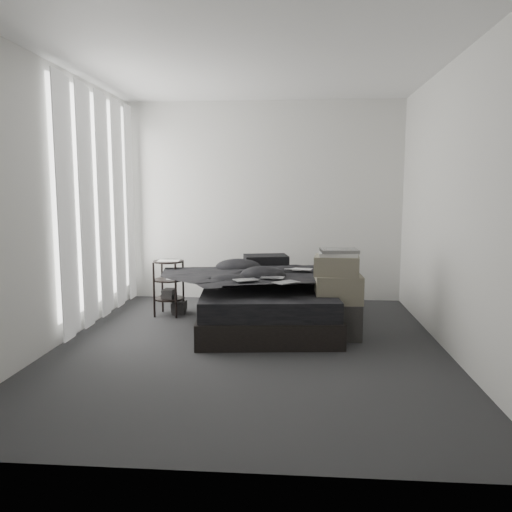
# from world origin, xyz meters

# --- Properties ---
(floor) EXTENTS (3.60, 4.20, 0.01)m
(floor) POSITION_xyz_m (0.00, 0.00, 0.00)
(floor) COLOR #2A2A2C
(floor) RESTS_ON ground
(ceiling) EXTENTS (3.60, 4.20, 0.01)m
(ceiling) POSITION_xyz_m (0.00, 0.00, 2.60)
(ceiling) COLOR white
(ceiling) RESTS_ON ground
(wall_back) EXTENTS (3.60, 0.01, 2.60)m
(wall_back) POSITION_xyz_m (0.00, 2.10, 1.30)
(wall_back) COLOR silver
(wall_back) RESTS_ON ground
(wall_front) EXTENTS (3.60, 0.01, 2.60)m
(wall_front) POSITION_xyz_m (0.00, -2.10, 1.30)
(wall_front) COLOR silver
(wall_front) RESTS_ON ground
(wall_left) EXTENTS (0.01, 4.20, 2.60)m
(wall_left) POSITION_xyz_m (-1.80, 0.00, 1.30)
(wall_left) COLOR silver
(wall_left) RESTS_ON ground
(wall_right) EXTENTS (0.01, 4.20, 2.60)m
(wall_right) POSITION_xyz_m (1.80, 0.00, 1.30)
(wall_right) COLOR silver
(wall_right) RESTS_ON ground
(window_left) EXTENTS (0.02, 2.00, 2.30)m
(window_left) POSITION_xyz_m (-1.78, 0.90, 1.35)
(window_left) COLOR white
(window_left) RESTS_ON wall_left
(curtain_left) EXTENTS (0.06, 2.12, 2.48)m
(curtain_left) POSITION_xyz_m (-1.73, 0.90, 1.28)
(curtain_left) COLOR white
(curtain_left) RESTS_ON wall_left
(bed) EXTENTS (1.54, 1.94, 0.25)m
(bed) POSITION_xyz_m (0.12, 0.74, 0.12)
(bed) COLOR black
(bed) RESTS_ON floor
(mattress) EXTENTS (1.49, 1.88, 0.19)m
(mattress) POSITION_xyz_m (0.12, 0.74, 0.34)
(mattress) COLOR black
(mattress) RESTS_ON bed
(duvet) EXTENTS (1.48, 1.67, 0.21)m
(duvet) POSITION_xyz_m (0.12, 0.70, 0.55)
(duvet) COLOR black
(duvet) RESTS_ON mattress
(pillow_lower) EXTENTS (0.58, 0.42, 0.12)m
(pillow_lower) POSITION_xyz_m (0.01, 1.44, 0.50)
(pillow_lower) COLOR black
(pillow_lower) RESTS_ON mattress
(pillow_upper) EXTENTS (0.57, 0.45, 0.11)m
(pillow_upper) POSITION_xyz_m (0.07, 1.43, 0.62)
(pillow_upper) COLOR black
(pillow_upper) RESTS_ON pillow_lower
(laptop) EXTENTS (0.32, 0.24, 0.02)m
(laptop) POSITION_xyz_m (0.45, 0.82, 0.66)
(laptop) COLOR silver
(laptop) RESTS_ON duvet
(comic_a) EXTENTS (0.27, 0.24, 0.01)m
(comic_a) POSITION_xyz_m (-0.05, 0.24, 0.66)
(comic_a) COLOR black
(comic_a) RESTS_ON duvet
(comic_b) EXTENTS (0.24, 0.17, 0.01)m
(comic_b) POSITION_xyz_m (0.20, 0.40, 0.66)
(comic_b) COLOR black
(comic_b) RESTS_ON duvet
(comic_c) EXTENTS (0.27, 0.26, 0.01)m
(comic_c) POSITION_xyz_m (0.34, 0.15, 0.67)
(comic_c) COLOR black
(comic_c) RESTS_ON duvet
(side_stand) EXTENTS (0.38, 0.38, 0.63)m
(side_stand) POSITION_xyz_m (-1.05, 1.12, 0.32)
(side_stand) COLOR black
(side_stand) RESTS_ON floor
(papers) EXTENTS (0.26, 0.20, 0.01)m
(papers) POSITION_xyz_m (-1.04, 1.11, 0.64)
(papers) COLOR white
(papers) RESTS_ON side_stand
(floor_books) EXTENTS (0.16, 0.22, 0.15)m
(floor_books) POSITION_xyz_m (-0.95, 1.21, 0.08)
(floor_books) COLOR black
(floor_books) RESTS_ON floor
(box_lower) EXTENTS (0.50, 0.40, 0.36)m
(box_lower) POSITION_xyz_m (0.84, 0.38, 0.18)
(box_lower) COLOR black
(box_lower) RESTS_ON floor
(box_mid) EXTENTS (0.46, 0.37, 0.27)m
(box_mid) POSITION_xyz_m (0.85, 0.37, 0.49)
(box_mid) COLOR #6A6453
(box_mid) RESTS_ON box_lower
(box_upper) EXTENTS (0.46, 0.38, 0.19)m
(box_upper) POSITION_xyz_m (0.83, 0.38, 0.72)
(box_upper) COLOR #6A6453
(box_upper) RESTS_ON box_mid
(art_book_white) EXTENTS (0.38, 0.31, 0.04)m
(art_book_white) POSITION_xyz_m (0.84, 0.38, 0.83)
(art_book_white) COLOR silver
(art_book_white) RESTS_ON box_upper
(art_book_snake) EXTENTS (0.37, 0.30, 0.03)m
(art_book_snake) POSITION_xyz_m (0.85, 0.37, 0.87)
(art_book_snake) COLOR silver
(art_book_snake) RESTS_ON art_book_white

